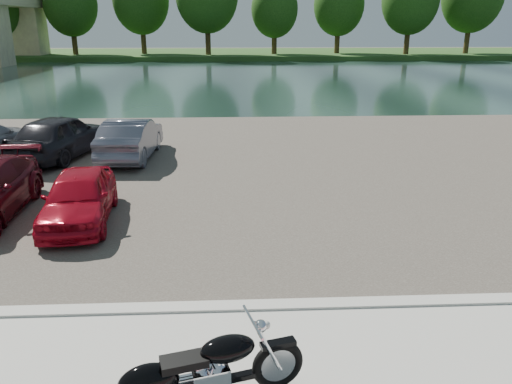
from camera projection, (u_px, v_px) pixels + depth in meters
kerb at (235, 308)px, 8.21m from camera, size 60.00×0.30×0.14m
parking_lot at (233, 165)px, 16.75m from camera, size 60.00×18.00×0.04m
river at (231, 78)px, 44.20m from camera, size 120.00×40.00×0.00m
far_bank at (231, 54)px, 74.39m from camera, size 120.00×24.00×0.60m
far_trees at (263, 1)px, 66.42m from camera, size 70.25×10.68×12.52m
motorcycle at (196, 373)px, 5.95m from camera, size 2.28×0.95×1.05m
car_4 at (79, 197)px, 11.72m from camera, size 1.81×3.76×1.24m
car_8 at (60, 136)px, 17.39m from camera, size 2.82×4.83×1.54m
car_9 at (131, 138)px, 17.37m from camera, size 1.67×4.31×1.40m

